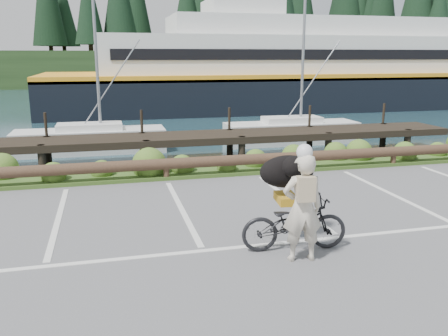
{
  "coord_description": "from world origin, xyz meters",
  "views": [
    {
      "loc": [
        -1.51,
        -7.96,
        3.32
      ],
      "look_at": [
        0.75,
        1.11,
        1.1
      ],
      "focal_mm": 38.0,
      "sensor_mm": 36.0,
      "label": 1
    }
  ],
  "objects": [
    {
      "name": "bicycle",
      "position": [
        1.56,
        -0.71,
        0.49
      ],
      "size": [
        1.91,
        0.85,
        0.97
      ],
      "primitive_type": "imported",
      "rotation": [
        0.0,
        0.0,
        1.45
      ],
      "color": "black",
      "rests_on": "ground"
    },
    {
      "name": "vegetation_strip",
      "position": [
        0.0,
        5.3,
        0.05
      ],
      "size": [
        34.0,
        1.6,
        0.1
      ],
      "primitive_type": "cube",
      "color": "#3D5B21",
      "rests_on": "ground"
    },
    {
      "name": "log_rail",
      "position": [
        0.0,
        4.6,
        0.0
      ],
      "size": [
        32.0,
        0.3,
        0.6
      ],
      "primitive_type": null,
      "color": "#443021",
      "rests_on": "ground"
    },
    {
      "name": "ground",
      "position": [
        0.0,
        0.0,
        0.0
      ],
      "size": [
        72.0,
        72.0,
        0.0
      ],
      "primitive_type": "plane",
      "color": "#565658"
    },
    {
      "name": "dog",
      "position": [
        1.63,
        -0.12,
        1.27
      ],
      "size": [
        0.62,
        1.08,
        0.6
      ],
      "primitive_type": "ellipsoid",
      "rotation": [
        0.0,
        0.0,
        1.45
      ],
      "color": "black",
      "rests_on": "bicycle"
    },
    {
      "name": "cyclist",
      "position": [
        1.51,
        -1.14,
        0.91
      ],
      "size": [
        0.71,
        0.51,
        1.82
      ],
      "primitive_type": "imported",
      "rotation": [
        0.0,
        0.0,
        3.02
      ],
      "color": "beige",
      "rests_on": "ground"
    },
    {
      "name": "harbor_backdrop",
      "position": [
        0.39,
        78.47,
        -0.0
      ],
      "size": [
        170.0,
        160.0,
        30.0
      ],
      "color": "#19333C",
      "rests_on": "ground"
    }
  ]
}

